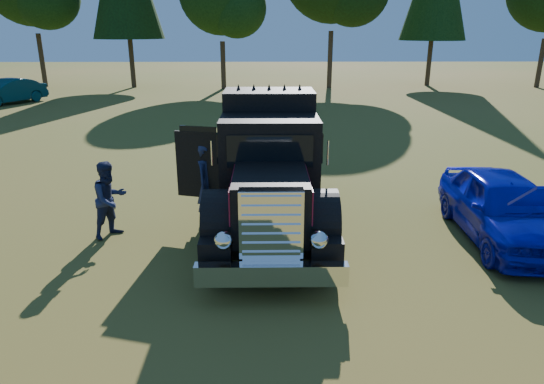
{
  "coord_description": "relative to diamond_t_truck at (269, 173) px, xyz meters",
  "views": [
    {
      "loc": [
        -0.87,
        -7.61,
        4.35
      ],
      "look_at": [
        -0.74,
        1.94,
        1.11
      ],
      "focal_mm": 32.0,
      "sensor_mm": 36.0,
      "label": 1
    }
  ],
  "objects": [
    {
      "name": "ground",
      "position": [
        0.79,
        -2.74,
        -1.28
      ],
      "size": [
        120.0,
        120.0,
        0.0
      ],
      "primitive_type": "plane",
      "color": "#3C5519",
      "rests_on": "ground"
    },
    {
      "name": "diamond_t_truck",
      "position": [
        0.0,
        0.0,
        0.0
      ],
      "size": [
        3.35,
        7.16,
        3.0
      ],
      "color": "black",
      "rests_on": "ground"
    },
    {
      "name": "hotrod_coupe",
      "position": [
        4.98,
        -0.76,
        -0.55
      ],
      "size": [
        1.88,
        4.35,
        1.89
      ],
      "color": "#1608AE",
      "rests_on": "ground"
    },
    {
      "name": "spectator_near",
      "position": [
        -1.39,
        0.14,
        -0.3
      ],
      "size": [
        0.72,
        0.84,
        1.95
      ],
      "primitive_type": "imported",
      "rotation": [
        0.0,
        0.0,
        1.14
      ],
      "color": "#20244A",
      "rests_on": "ground"
    },
    {
      "name": "spectator_far",
      "position": [
        -3.44,
        -0.47,
        -0.44
      ],
      "size": [
        1.0,
        1.04,
        1.69
      ],
      "primitive_type": "imported",
      "rotation": [
        0.0,
        0.0,
        0.93
      ],
      "color": "#1D2445",
      "rests_on": "ground"
    },
    {
      "name": "distant_teal_car",
      "position": [
        -15.55,
        19.29,
        -0.55
      ],
      "size": [
        3.54,
        4.62,
        1.46
      ],
      "primitive_type": "imported",
      "rotation": [
        0.0,
        0.0,
        -0.52
      ],
      "color": "#0B3544",
      "rests_on": "ground"
    }
  ]
}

